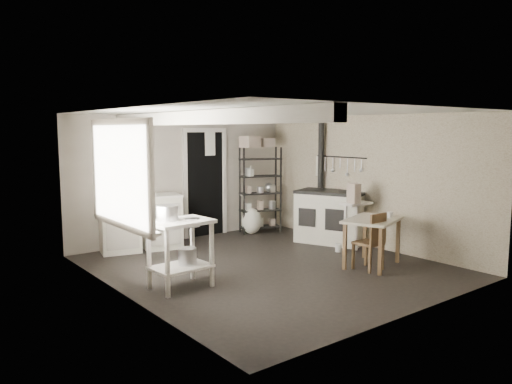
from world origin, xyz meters
TOP-DOWN VIEW (x-y plane):
  - floor at (0.00, 0.00)m, footprint 5.00×5.00m
  - ceiling at (0.00, 0.00)m, footprint 5.00×5.00m
  - wall_back at (0.00, 2.50)m, footprint 4.50×0.02m
  - wall_front at (0.00, -2.50)m, footprint 4.50×0.02m
  - wall_left at (-2.25, 0.00)m, footprint 0.02×5.00m
  - wall_right at (2.25, 0.00)m, footprint 0.02×5.00m
  - window at (-2.22, 0.20)m, footprint 0.12×1.76m
  - doorway at (0.45, 2.47)m, footprint 0.96×0.10m
  - ceiling_beam at (-1.20, 0.00)m, footprint 0.18×5.00m
  - wallpaper_panel at (2.24, 0.00)m, footprint 0.01×5.00m
  - utensil_rail at (2.19, 0.60)m, footprint 0.06×1.20m
  - prep_table at (-1.55, -0.10)m, footprint 0.81×0.60m
  - stockpot at (-1.69, -0.03)m, footprint 0.30×0.30m
  - saucepan at (-1.38, -0.12)m, footprint 0.26×0.26m
  - bucket at (-1.45, -0.11)m, footprint 0.30×0.30m
  - base_cabinets at (-1.04, 2.18)m, footprint 1.52×0.91m
  - mixing_bowl at (-0.97, 2.12)m, footprint 0.30×0.30m
  - counter_cup at (-1.36, 2.08)m, footprint 0.15×0.15m
  - shelf_rack at (1.47, 2.05)m, footprint 0.87×0.56m
  - shelf_jar at (1.22, 2.04)m, footprint 0.10×0.11m
  - storage_box_a at (1.20, 2.03)m, footprint 0.35×0.32m
  - storage_box_b at (1.65, 2.09)m, footprint 0.32×0.31m
  - stove at (1.92, 0.55)m, footprint 1.08×1.37m
  - stovepipe at (2.12, 1.03)m, footprint 0.11×0.11m
  - side_ledge at (1.81, -0.14)m, footprint 0.55×0.31m
  - oats_box at (1.71, -0.16)m, footprint 0.17×0.24m
  - work_table at (1.25, -0.94)m, footprint 1.12×0.95m
  - table_cup at (1.47, -1.08)m, footprint 0.11×0.11m
  - chair at (1.05, -1.03)m, footprint 0.37×0.38m
  - flour_sack at (1.25, 2.04)m, footprint 0.53×0.50m
  - floor_crock at (1.51, -0.03)m, footprint 0.12×0.12m

SIDE VIEW (x-z plane):
  - floor at x=0.00m, z-range 0.00..0.00m
  - floor_crock at x=1.51m, z-range 0.01..0.14m
  - flour_sack at x=1.25m, z-range -0.01..0.49m
  - work_table at x=1.25m, z-range 0.02..0.74m
  - bucket at x=-1.45m, z-range 0.25..0.52m
  - prep_table at x=-1.55m, z-range -0.05..0.85m
  - side_ledge at x=1.81m, z-range 0.02..0.84m
  - stove at x=1.92m, z-range -0.03..0.91m
  - base_cabinets at x=-1.04m, z-range -0.01..0.93m
  - chair at x=1.05m, z-range 0.06..0.91m
  - table_cup at x=1.47m, z-range 0.76..0.85m
  - saucepan at x=-1.38m, z-range 0.80..0.90m
  - stockpot at x=-1.69m, z-range 0.79..1.09m
  - shelf_rack at x=1.47m, z-range 0.10..1.80m
  - mixing_bowl at x=-0.97m, z-range 0.92..0.99m
  - counter_cup at x=-1.36m, z-range 0.92..1.02m
  - doorway at x=0.45m, z-range -0.04..2.04m
  - oats_box at x=1.71m, z-range 0.85..1.17m
  - wall_back at x=0.00m, z-range 0.00..2.30m
  - wall_front at x=0.00m, z-range 0.00..2.30m
  - wall_left at x=-2.25m, z-range 0.00..2.30m
  - wall_right at x=2.25m, z-range 0.00..2.30m
  - wallpaper_panel at x=2.24m, z-range 0.00..2.30m
  - shelf_jar at x=1.22m, z-range 1.27..1.48m
  - window at x=-2.22m, z-range 0.86..2.14m
  - utensil_rail at x=2.19m, z-range 1.33..1.77m
  - stovepipe at x=2.12m, z-range 0.93..2.25m
  - storage_box_b at x=1.65m, z-range 1.90..2.08m
  - storage_box_a at x=1.20m, z-range 1.90..2.12m
  - ceiling_beam at x=-1.20m, z-range 2.11..2.29m
  - ceiling at x=0.00m, z-range 2.30..2.30m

